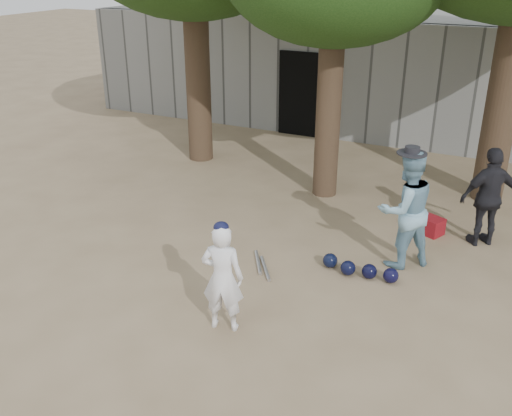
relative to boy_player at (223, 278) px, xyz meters
The scene contains 8 objects.
ground 1.40m from the boy_player, 143.55° to the left, with size 70.00×70.00×0.00m, color #937C5E.
boy_player is the anchor object (origin of this frame).
spectator_blue 3.18m from the boy_player, 57.84° to the left, with size 0.90×0.70×1.86m, color #80AFC6.
spectator_dark 4.85m from the boy_player, 55.06° to the left, with size 0.99×0.41×1.69m, color black.
red_bag 4.45m from the boy_player, 64.25° to the left, with size 0.42×0.32×0.30m, color maroon.
back_building 11.11m from the boy_player, 94.97° to the left, with size 16.00×5.24×3.00m.
helmet_row 2.46m from the boy_player, 59.15° to the left, with size 1.19×0.33×0.23m.
bat_pile 1.79m from the boy_player, 97.76° to the left, with size 0.62×0.76×0.06m.
Camera 1 is at (4.04, -6.10, 4.47)m, focal length 40.00 mm.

